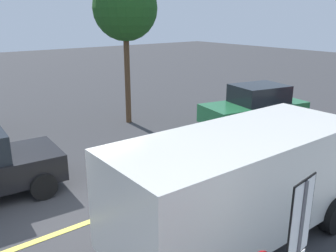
% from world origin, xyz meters
% --- Properties ---
extents(ground_plane, '(80.00, 80.00, 0.00)m').
position_xyz_m(ground_plane, '(0.00, 0.00, 0.00)').
color(ground_plane, '#38383A').
extents(lane_marking_centre, '(28.00, 0.16, 0.01)m').
position_xyz_m(lane_marking_centre, '(3.00, 0.00, 0.01)').
color(lane_marking_centre, '#E0D14C').
extents(speed_limit_sign, '(0.54, 0.09, 2.52)m').
position_xyz_m(speed_limit_sign, '(1.08, -4.47, 1.76)').
color(speed_limit_sign, '#4C4C51').
rests_on(speed_limit_sign, ground_plane).
extents(white_van, '(5.22, 2.29, 2.20)m').
position_xyz_m(white_van, '(2.49, -2.35, 1.27)').
color(white_van, silver).
rests_on(white_van, ground_plane).
extents(car_green_mid_road, '(4.34, 2.58, 1.69)m').
position_xyz_m(car_green_mid_road, '(8.64, 2.25, 0.84)').
color(car_green_mid_road, '#236B3D').
rests_on(car_green_mid_road, ground_plane).
extents(tree_left_verge, '(2.47, 2.47, 5.73)m').
position_xyz_m(tree_left_verge, '(5.19, 5.94, 4.47)').
color(tree_left_verge, '#513823').
rests_on(tree_left_verge, ground_plane).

